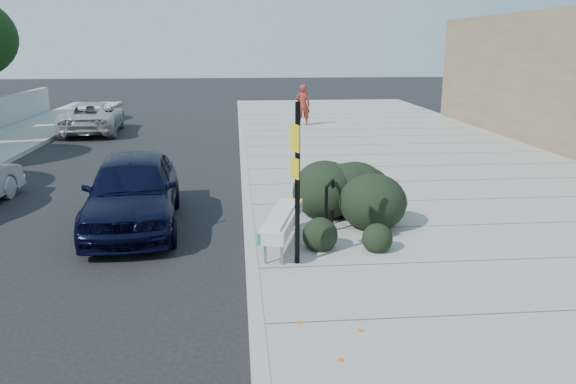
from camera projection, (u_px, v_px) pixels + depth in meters
name	position (u px, v px, depth m)	size (l,w,h in m)	color
ground	(252.00, 277.00, 9.71)	(120.00, 120.00, 0.00)	black
sidewalk_near	(456.00, 192.00, 15.01)	(11.20, 50.00, 0.15)	gray
curb_near	(246.00, 197.00, 14.51)	(0.22, 50.00, 0.17)	#9E9E99
bench	(282.00, 221.00, 10.56)	(1.03, 2.27, 0.67)	gray
bike_rack	(329.00, 200.00, 11.66)	(0.29, 0.65, 1.00)	black
sign_post	(297.00, 175.00, 9.51)	(0.16, 0.31, 2.84)	black
hedge	(349.00, 189.00, 12.09)	(1.91, 3.83, 1.44)	black
sedan_navy	(133.00, 190.00, 12.24)	(1.91, 4.75, 1.62)	black
suv_silver	(93.00, 117.00, 25.29)	(2.36, 5.11, 1.42)	#AFB2B5
pedestrian	(303.00, 105.00, 26.66)	(0.70, 0.46, 1.93)	maroon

